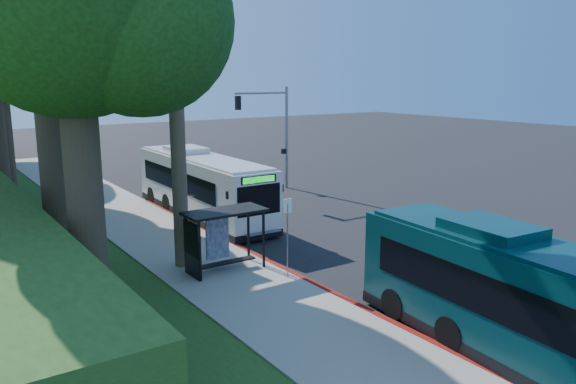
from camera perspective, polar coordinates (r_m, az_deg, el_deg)
ground at (r=28.81m, az=3.20°, el=-3.80°), size 140.00×140.00×0.00m
sidewalk at (r=25.19m, az=-10.16°, el=-6.13°), size 4.50×70.00×0.12m
red_curb at (r=22.90m, az=-0.65°, el=-7.75°), size 0.25×30.00×0.13m
grass_verge at (r=28.31m, az=-25.07°, el=-5.14°), size 8.00×70.00×0.06m
bus_shelter at (r=22.23m, az=-7.15°, el=-3.74°), size 3.20×1.51×2.55m
stop_sign_pole at (r=21.30m, az=-0.06°, el=-3.57°), size 0.35×0.06×3.17m
traffic_signal_pole at (r=38.26m, az=-1.41°, el=6.79°), size 4.10×0.30×7.00m
white_bus at (r=31.53m, az=-8.81°, el=0.78°), size 2.80×12.39×3.68m
teal_bus at (r=16.27m, az=24.73°, el=-10.71°), size 3.60×12.41×3.65m
pickup at (r=36.88m, az=-4.20°, el=0.72°), size 3.55×5.42×1.39m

